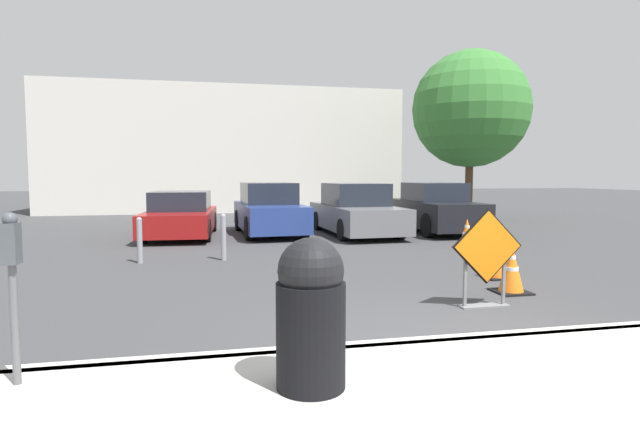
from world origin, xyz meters
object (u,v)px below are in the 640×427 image
at_px(traffic_cone_third, 488,249).
at_px(parked_car_third, 356,211).
at_px(parked_car_fourth, 435,209).
at_px(traffic_cone_fourth, 477,240).
at_px(trash_bin, 311,312).
at_px(bollard_nearest, 223,236).
at_px(road_closed_sign, 487,255).
at_px(parked_car_nearest, 181,216).
at_px(traffic_cone_fifth, 467,234).
at_px(bollard_second, 140,239).
at_px(parked_car_second, 269,211).
at_px(traffic_cone_second, 497,256).
at_px(parking_meter, 12,268).
at_px(traffic_cone_nearest, 511,269).

xyz_separation_m(traffic_cone_third, parked_car_third, (-1.08, 5.77, 0.36)).
bearing_deg(parked_car_fourth, traffic_cone_fourth, 77.68).
xyz_separation_m(trash_bin, bollard_nearest, (-0.57, 6.92, -0.21)).
bearing_deg(road_closed_sign, traffic_cone_fourth, 62.27).
bearing_deg(parked_car_third, parked_car_nearest, -7.11).
height_order(traffic_cone_fifth, parked_car_third, parked_car_third).
height_order(parked_car_fourth, bollard_second, parked_car_fourth).
height_order(traffic_cone_third, traffic_cone_fifth, traffic_cone_fifth).
distance_m(road_closed_sign, parked_car_fourth, 9.20).
bearing_deg(parked_car_third, parked_car_second, -13.71).
bearing_deg(road_closed_sign, traffic_cone_fifth, 64.35).
relative_size(parked_car_fourth, bollard_nearest, 4.33).
bearing_deg(traffic_cone_third, bollard_second, 165.56).
relative_size(traffic_cone_second, parking_meter, 0.58).
relative_size(traffic_cone_nearest, trash_bin, 0.63).
distance_m(traffic_cone_fifth, parked_car_nearest, 8.07).
bearing_deg(parking_meter, road_closed_sign, 19.48).
height_order(traffic_cone_second, parked_car_third, parked_car_third).
distance_m(road_closed_sign, parked_car_third, 8.61).
relative_size(parked_car_nearest, trash_bin, 3.61).
bearing_deg(traffic_cone_fourth, parked_car_second, 129.33).
height_order(parked_car_nearest, trash_bin, parked_car_nearest).
relative_size(road_closed_sign, traffic_cone_fifth, 1.83).
relative_size(traffic_cone_second, traffic_cone_fourth, 1.07).
xyz_separation_m(traffic_cone_nearest, parked_car_second, (-2.83, 8.41, 0.36)).
distance_m(traffic_cone_second, bollard_second, 6.96).
relative_size(traffic_cone_nearest, traffic_cone_fourth, 1.00).
bearing_deg(parking_meter, parked_car_fourth, 51.33).
height_order(parked_car_nearest, parked_car_fourth, parked_car_fourth).
bearing_deg(parked_car_third, trash_bin, 70.00).
bearing_deg(trash_bin, bollard_second, 108.04).
bearing_deg(traffic_cone_third, traffic_cone_fifth, 71.55).
bearing_deg(traffic_cone_second, traffic_cone_third, 66.82).
relative_size(parked_car_nearest, parked_car_third, 0.91).
xyz_separation_m(parked_car_third, bollard_nearest, (-4.04, -4.02, -0.18)).
xyz_separation_m(parked_car_fourth, parking_meter, (-8.36, -10.45, 0.34)).
bearing_deg(traffic_cone_third, bollard_nearest, 161.11).
distance_m(traffic_cone_fourth, bollard_second, 7.28).
relative_size(traffic_cone_nearest, parking_meter, 0.54).
relative_size(traffic_cone_third, parked_car_fourth, 0.17).
bearing_deg(road_closed_sign, bollard_nearest, 126.99).
relative_size(bollard_second, parking_meter, 0.69).
xyz_separation_m(road_closed_sign, traffic_cone_fifth, (2.45, 5.10, -0.36)).
bearing_deg(traffic_cone_second, parking_meter, -150.94).
relative_size(road_closed_sign, parked_car_nearest, 0.32).
bearing_deg(traffic_cone_fifth, bollard_second, -176.02).
height_order(parked_car_second, parked_car_fourth, parked_car_second).
relative_size(traffic_cone_fourth, bollard_nearest, 0.75).
height_order(parked_car_third, trash_bin, parked_car_third).
bearing_deg(parked_car_third, road_closed_sign, 83.62).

